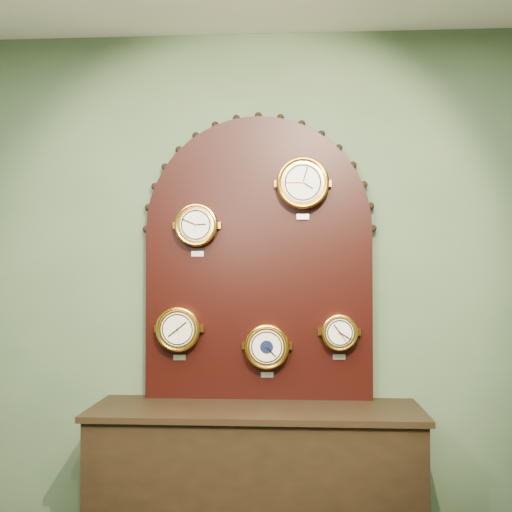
# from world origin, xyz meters

# --- Properties ---
(wall_back) EXTENTS (4.00, 0.00, 4.00)m
(wall_back) POSITION_xyz_m (0.00, 2.50, 1.40)
(wall_back) COLOR #465D40
(wall_back) RESTS_ON ground
(shop_counter) EXTENTS (1.60, 0.50, 0.80)m
(shop_counter) POSITION_xyz_m (0.00, 2.23, 0.40)
(shop_counter) COLOR black
(shop_counter) RESTS_ON ground_plane
(display_board) EXTENTS (1.26, 0.06, 1.53)m
(display_board) POSITION_xyz_m (0.00, 2.45, 1.63)
(display_board) COLOR black
(display_board) RESTS_ON shop_counter
(roman_clock) EXTENTS (0.23, 0.08, 0.28)m
(roman_clock) POSITION_xyz_m (-0.32, 2.38, 1.75)
(roman_clock) COLOR gold
(roman_clock) RESTS_ON display_board
(arabic_clock) EXTENTS (0.27, 0.08, 0.32)m
(arabic_clock) POSITION_xyz_m (0.24, 2.38, 1.96)
(arabic_clock) COLOR gold
(arabic_clock) RESTS_ON display_board
(hygrometer) EXTENTS (0.24, 0.08, 0.29)m
(hygrometer) POSITION_xyz_m (-0.42, 2.38, 1.20)
(hygrometer) COLOR gold
(hygrometer) RESTS_ON display_board
(barometer) EXTENTS (0.23, 0.08, 0.28)m
(barometer) POSITION_xyz_m (0.05, 2.38, 1.11)
(barometer) COLOR gold
(barometer) RESTS_ON display_board
(tide_clock) EXTENTS (0.19, 0.08, 0.24)m
(tide_clock) POSITION_xyz_m (0.42, 2.38, 1.19)
(tide_clock) COLOR gold
(tide_clock) RESTS_ON display_board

